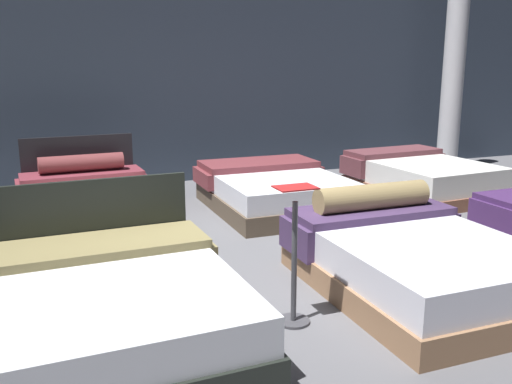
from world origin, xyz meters
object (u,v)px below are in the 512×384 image
(bed_7, at_px, (421,177))
(bed_6, at_px, (274,191))
(bed_2, at_px, (413,260))
(bed_5, at_px, (91,205))
(bed_1, at_px, (116,303))
(support_pillar, at_px, (454,68))
(price_sign, at_px, (294,272))

(bed_7, bearing_deg, bed_6, 176.06)
(bed_2, relative_size, bed_7, 1.01)
(bed_5, distance_m, bed_6, 2.26)
(bed_1, relative_size, bed_2, 0.98)
(bed_2, height_order, bed_7, bed_2)
(support_pillar, bearing_deg, price_sign, -139.33)
(bed_6, bearing_deg, bed_7, -0.15)
(bed_2, bearing_deg, support_pillar, 47.39)
(bed_6, xyz_separation_m, bed_7, (2.28, -0.03, 0.01))
(bed_7, xyz_separation_m, support_pillar, (1.64, 1.38, 1.50))
(bed_7, relative_size, support_pillar, 0.59)
(bed_1, height_order, bed_5, bed_5)
(bed_1, bearing_deg, bed_5, 86.24)
(bed_1, bearing_deg, bed_2, -3.78)
(bed_1, xyz_separation_m, support_pillar, (6.28, 4.09, 1.51))
(bed_6, bearing_deg, bed_2, -89.40)
(bed_5, distance_m, price_sign, 3.24)
(bed_1, distance_m, bed_7, 5.38)
(bed_6, height_order, support_pillar, support_pillar)
(bed_2, distance_m, price_sign, 1.19)
(bed_5, bearing_deg, bed_6, -4.00)
(bed_1, relative_size, bed_6, 1.00)
(bed_1, bearing_deg, bed_7, 28.64)
(bed_2, distance_m, bed_5, 3.66)
(bed_7, xyz_separation_m, price_sign, (-3.44, -2.97, 0.14))
(bed_5, bearing_deg, bed_1, -94.98)
(price_sign, relative_size, support_pillar, 0.29)
(bed_5, xyz_separation_m, bed_6, (2.26, -0.05, -0.02))
(bed_7, bearing_deg, support_pillar, 36.93)
(bed_5, relative_size, support_pillar, 0.58)
(price_sign, bearing_deg, support_pillar, 40.67)
(bed_5, xyz_separation_m, price_sign, (1.10, -3.05, 0.13))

